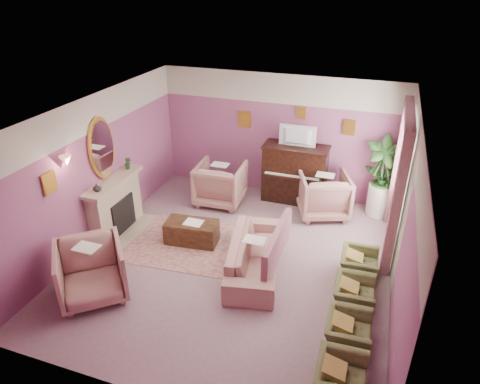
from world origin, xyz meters
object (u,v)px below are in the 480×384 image
(olive_chair_a, at_px, (341,375))
(piano, at_px, (295,174))
(floral_armchair_right, at_px, (324,192))
(side_table, at_px, (379,200))
(coffee_table, at_px, (192,232))
(olive_chair_b, at_px, (349,328))
(sofa, at_px, (255,249))
(floral_armchair_left, at_px, (220,181))
(television, at_px, (297,135))
(olive_chair_d, at_px, (359,261))
(olive_chair_c, at_px, (355,291))
(floral_armchair_front, at_px, (91,269))

(olive_chair_a, bearing_deg, piano, 109.12)
(floral_armchair_right, bearing_deg, side_table, 19.40)
(coffee_table, bearing_deg, olive_chair_b, -27.66)
(sofa, bearing_deg, floral_armchair_left, 124.70)
(television, xyz_separation_m, olive_chair_d, (1.68, -2.34, -1.29))
(floral_armchair_right, relative_size, olive_chair_d, 1.47)
(floral_armchair_right, height_order, olive_chair_d, floral_armchair_right)
(floral_armchair_left, xyz_separation_m, olive_chair_c, (3.23, -2.54, -0.22))
(floral_armchair_right, height_order, floral_armchair_front, same)
(coffee_table, xyz_separation_m, olive_chair_b, (3.17, -1.66, 0.09))
(piano, relative_size, side_table, 2.00)
(olive_chair_d, bearing_deg, floral_armchair_right, 115.96)
(floral_armchair_left, distance_m, olive_chair_c, 4.12)
(olive_chair_d, bearing_deg, side_table, 84.93)
(floral_armchair_right, bearing_deg, olive_chair_d, -64.04)
(olive_chair_d, bearing_deg, floral_armchair_left, 151.91)
(olive_chair_a, bearing_deg, sofa, 130.50)
(olive_chair_c, height_order, side_table, side_table)
(floral_armchair_front, height_order, olive_chair_d, floral_armchair_front)
(coffee_table, relative_size, floral_armchair_left, 0.95)
(olive_chair_c, bearing_deg, olive_chair_a, -90.00)
(floral_armchair_front, bearing_deg, olive_chair_b, 3.88)
(floral_armchair_right, xyz_separation_m, olive_chair_b, (0.95, -3.58, -0.22))
(television, relative_size, floral_armchair_right, 0.76)
(coffee_table, distance_m, olive_chair_d, 3.17)
(olive_chair_a, xyz_separation_m, olive_chair_b, (0.00, 0.82, 0.00))
(olive_chair_c, xyz_separation_m, olive_chair_d, (0.00, 0.82, 0.00))
(coffee_table, xyz_separation_m, olive_chair_a, (3.17, -2.48, 0.09))
(piano, height_order, olive_chair_b, piano)
(coffee_table, distance_m, side_table, 4.11)
(piano, distance_m, sofa, 2.79)
(floral_armchair_left, distance_m, side_table, 3.50)
(piano, relative_size, coffee_table, 1.40)
(sofa, bearing_deg, floral_armchair_front, -146.06)
(piano, height_order, floral_armchair_left, piano)
(floral_armchair_left, height_order, floral_armchair_front, same)
(coffee_table, relative_size, olive_chair_d, 1.39)
(olive_chair_b, bearing_deg, side_table, 87.01)
(floral_armchair_right, xyz_separation_m, olive_chair_a, (0.95, -4.40, -0.22))
(olive_chair_b, distance_m, olive_chair_c, 0.82)
(sofa, bearing_deg, television, 88.24)
(floral_armchair_right, distance_m, side_table, 1.24)
(floral_armchair_left, xyz_separation_m, floral_armchair_front, (-0.79, -3.64, 0.00))
(floral_armchair_right, relative_size, olive_chair_a, 1.47)
(television, distance_m, olive_chair_a, 5.25)
(piano, distance_m, olive_chair_b, 4.38)
(television, bearing_deg, olive_chair_a, -70.69)
(floral_armchair_left, distance_m, olive_chair_d, 3.67)
(television, xyz_separation_m, olive_chair_a, (1.68, -4.80, -1.29))
(piano, bearing_deg, olive_chair_d, -54.88)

